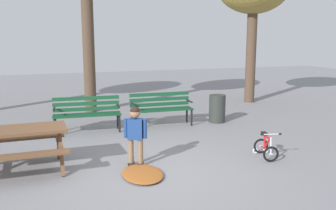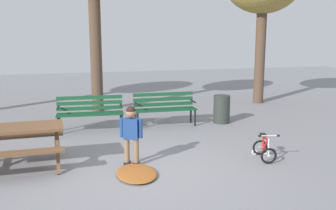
# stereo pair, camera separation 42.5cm
# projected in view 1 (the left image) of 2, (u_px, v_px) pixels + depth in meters

# --- Properties ---
(ground) EXTENTS (36.00, 36.00, 0.00)m
(ground) POSITION_uv_depth(u_px,v_px,m) (149.00, 174.00, 6.32)
(ground) COLOR gray
(picnic_table) EXTENTS (1.83, 1.38, 0.79)m
(picnic_table) POSITION_uv_depth(u_px,v_px,m) (11.00, 139.00, 6.29)
(picnic_table) COLOR brown
(picnic_table) RESTS_ON ground
(park_bench_far_left) EXTENTS (1.63, 0.57, 0.85)m
(park_bench_far_left) POSITION_uv_depth(u_px,v_px,m) (87.00, 111.00, 9.00)
(park_bench_far_left) COLOR #144728
(park_bench_far_left) RESTS_ON ground
(park_bench_left) EXTENTS (1.61, 0.51, 0.85)m
(park_bench_left) POSITION_uv_depth(u_px,v_px,m) (161.00, 106.00, 9.63)
(park_bench_left) COLOR #144728
(park_bench_left) RESTS_ON ground
(child_standing) EXTENTS (0.38, 0.26, 1.09)m
(child_standing) POSITION_uv_depth(u_px,v_px,m) (135.00, 131.00, 6.60)
(child_standing) COLOR #7F664C
(child_standing) RESTS_ON ground
(kids_bicycle) EXTENTS (0.46, 0.61, 0.54)m
(kids_bicycle) POSITION_uv_depth(u_px,v_px,m) (266.00, 147.00, 7.15)
(kids_bicycle) COLOR black
(kids_bicycle) RESTS_ON ground
(leaf_pile) EXTENTS (0.71, 0.99, 0.07)m
(leaf_pile) POSITION_uv_depth(u_px,v_px,m) (142.00, 174.00, 6.24)
(leaf_pile) COLOR #9E5623
(leaf_pile) RESTS_ON ground
(trash_bin) EXTENTS (0.44, 0.44, 0.74)m
(trash_bin) POSITION_uv_depth(u_px,v_px,m) (217.00, 109.00, 10.05)
(trash_bin) COLOR #2D332D
(trash_bin) RESTS_ON ground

